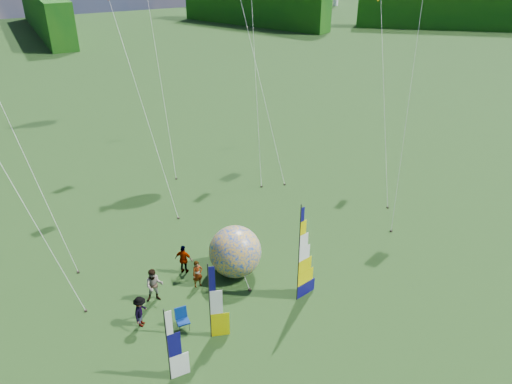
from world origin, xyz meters
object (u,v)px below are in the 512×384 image
camp_chair (183,320)px  spectator_b (154,285)px  spectator_d (184,259)px  bol_inflatable (235,252)px  spectator_c (141,312)px  side_banner_far (168,347)px  kite_whale (248,19)px  side_banner_left (210,303)px  spectator_a (197,274)px  feather_banner_main (299,256)px

camp_chair → spectator_b: bearing=104.6°
spectator_d → bol_inflatable: bearing=-166.1°
spectator_c → side_banner_far: bearing=-140.5°
side_banner_far → kite_whale: (13.44, 19.20, 8.96)m
side_banner_left → kite_whale: size_ratio=0.18×
side_banner_far → spectator_a: bearing=58.7°
bol_inflatable → spectator_b: bearing=-178.1°
feather_banner_main → spectator_a: 5.46m
spectator_a → kite_whale: 19.99m
spectator_a → spectator_c: size_ratio=0.95×
side_banner_far → bol_inflatable: size_ratio=1.27×
side_banner_far → feather_banner_main: bearing=15.5°
spectator_b → feather_banner_main: bearing=-10.8°
feather_banner_main → camp_chair: (-5.72, 0.68, -2.08)m
side_banner_left → spectator_d: side_banner_left is taller
side_banner_left → kite_whale: kite_whale is taller
side_banner_far → spectator_a: (3.28, 5.17, -1.01)m
side_banner_far → spectator_d: bearing=66.0°
spectator_c → kite_whale: (13.55, 15.52, 9.93)m
camp_chair → kite_whale: 22.91m
bol_inflatable → spectator_d: (-2.38, 1.34, -0.55)m
bol_inflatable → spectator_c: size_ratio=1.75×
spectator_b → camp_chair: (0.49, -2.57, -0.38)m
kite_whale → spectator_d: bearing=-127.1°
feather_banner_main → side_banner_left: 4.85m
spectator_d → camp_chair: size_ratio=1.57×
spectator_b → spectator_d: bearing=52.1°
spectator_a → kite_whale: bearing=50.9°
side_banner_left → spectator_b: (-1.43, 3.63, -1.02)m
bol_inflatable → camp_chair: bearing=-145.7°
side_banner_left → spectator_d: bearing=99.9°
spectator_a → spectator_d: 1.43m
spectator_c → feather_banner_main: bearing=-66.3°
feather_banner_main → kite_whale: (6.23, 17.36, 8.12)m
side_banner_left → camp_chair: 1.99m
side_banner_left → spectator_b: bearing=128.7°
bol_inflatable → spectator_c: (-5.58, -1.56, -0.59)m
spectator_b → spectator_c: (-1.10, -1.41, -0.12)m
feather_banner_main → side_banner_left: feather_banner_main is taller
spectator_d → camp_chair: spectator_d is taller
feather_banner_main → bol_inflatable: size_ratio=1.88×
spectator_c → camp_chair: 1.99m
side_banner_left → camp_chair: bearing=148.6°
spectator_c → kite_whale: size_ratio=0.07×
camp_chair → kite_whale: (11.95, 16.68, 10.19)m
spectator_d → spectator_a: bearing=141.3°
side_banner_left → feather_banner_main: bearing=21.8°
bol_inflatable → spectator_a: size_ratio=1.83×
kite_whale → side_banner_left: bearing=-119.5°
spectator_b → kite_whale: 21.22m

